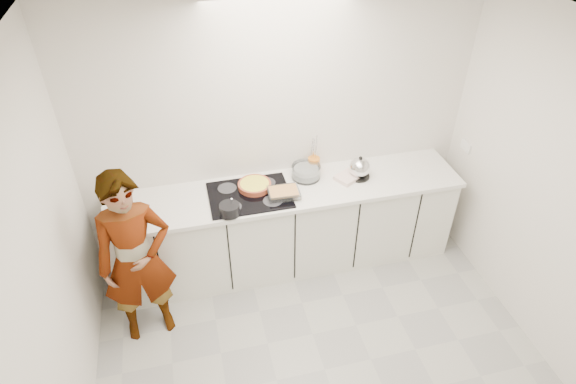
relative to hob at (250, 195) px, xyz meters
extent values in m
cube|color=#ACACA4|center=(0.35, -1.26, -0.92)|extent=(3.60, 3.20, 0.00)
cube|color=white|center=(0.35, -1.26, 1.68)|extent=(3.60, 3.20, 0.00)
cube|color=silver|center=(0.35, 0.34, 0.38)|extent=(3.60, 0.00, 2.60)
cube|color=silver|center=(-1.45, -1.26, 0.38)|extent=(0.00, 3.20, 2.60)
cube|color=silver|center=(2.15, -1.26, 0.38)|extent=(0.00, 3.20, 2.60)
cube|color=white|center=(2.14, 0.07, 0.15)|extent=(0.02, 0.15, 0.09)
cube|color=silver|center=(0.35, 0.02, -0.48)|extent=(3.20, 0.58, 0.87)
cube|color=white|center=(0.35, 0.02, -0.03)|extent=(3.24, 0.64, 0.04)
cube|color=black|center=(0.00, 0.00, 0.00)|extent=(0.72, 0.54, 0.01)
cylinder|color=#A4432A|center=(0.06, 0.09, 0.03)|extent=(0.39, 0.39, 0.05)
cylinder|color=yellow|center=(0.06, 0.09, 0.05)|extent=(0.34, 0.34, 0.01)
cylinder|color=black|center=(-0.21, -0.23, 0.05)|extent=(0.19, 0.19, 0.09)
cylinder|color=silver|center=(-0.19, -0.21, 0.10)|extent=(0.02, 0.07, 0.14)
cube|color=silver|center=(0.29, -0.08, 0.03)|extent=(0.29, 0.22, 0.05)
cube|color=#F4B56C|center=(0.29, -0.08, 0.05)|extent=(0.26, 0.19, 0.02)
cylinder|color=silver|center=(0.56, 0.16, 0.06)|extent=(0.34, 0.34, 0.13)
cylinder|color=white|center=(0.56, 0.16, 0.04)|extent=(0.28, 0.28, 0.06)
cube|color=white|center=(0.94, 0.04, 0.01)|extent=(0.29, 0.27, 0.04)
cylinder|color=black|center=(1.04, 0.04, 0.00)|extent=(0.26, 0.26, 0.02)
sphere|color=silver|center=(1.04, 0.04, 0.10)|extent=(0.25, 0.25, 0.19)
sphere|color=black|center=(1.04, 0.04, 0.20)|extent=(0.04, 0.04, 0.03)
cylinder|color=orange|center=(0.66, 0.25, 0.06)|extent=(0.13, 0.13, 0.14)
imported|color=silver|center=(-0.99, -0.48, -0.11)|extent=(0.64, 0.47, 1.62)
camera|label=1|loc=(-0.48, -3.38, 2.58)|focal=30.00mm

